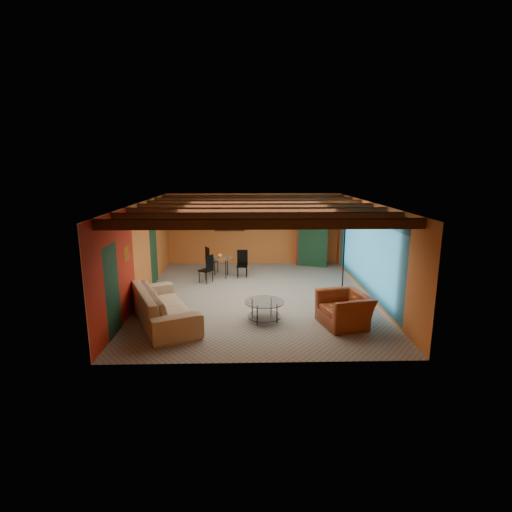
{
  "coord_description": "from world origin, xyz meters",
  "views": [
    {
      "loc": [
        -0.31,
        -10.94,
        3.67
      ],
      "look_at": [
        0.0,
        0.2,
        1.15
      ],
      "focal_mm": 27.74,
      "sensor_mm": 36.0,
      "label": 1
    }
  ],
  "objects_px": {
    "dining_table": "(220,264)",
    "armoire": "(312,241)",
    "sofa": "(163,305)",
    "vase": "(220,248)",
    "floor_lamp": "(344,256)",
    "potted_plant": "(312,210)",
    "armchair": "(345,309)",
    "coffee_table": "(264,311)"
  },
  "relations": [
    {
      "from": "dining_table",
      "to": "vase",
      "type": "relative_size",
      "value": 9.87
    },
    {
      "from": "dining_table",
      "to": "sofa",
      "type": "bearing_deg",
      "value": -105.96
    },
    {
      "from": "armchair",
      "to": "vase",
      "type": "xyz_separation_m",
      "value": [
        -3.19,
        4.24,
        0.64
      ]
    },
    {
      "from": "sofa",
      "to": "potted_plant",
      "type": "distance_m",
      "value": 7.35
    },
    {
      "from": "armchair",
      "to": "floor_lamp",
      "type": "distance_m",
      "value": 2.89
    },
    {
      "from": "potted_plant",
      "to": "vase",
      "type": "distance_m",
      "value": 3.9
    },
    {
      "from": "sofa",
      "to": "potted_plant",
      "type": "relative_size",
      "value": 5.43
    },
    {
      "from": "coffee_table",
      "to": "potted_plant",
      "type": "distance_m",
      "value": 6.21
    },
    {
      "from": "armoire",
      "to": "floor_lamp",
      "type": "bearing_deg",
      "value": -63.7
    },
    {
      "from": "vase",
      "to": "armchair",
      "type": "bearing_deg",
      "value": -53.0
    },
    {
      "from": "vase",
      "to": "potted_plant",
      "type": "bearing_deg",
      "value": 26.09
    },
    {
      "from": "floor_lamp",
      "to": "armoire",
      "type": "bearing_deg",
      "value": 98.14
    },
    {
      "from": "floor_lamp",
      "to": "dining_table",
      "type": "bearing_deg",
      "value": 158.61
    },
    {
      "from": "dining_table",
      "to": "potted_plant",
      "type": "distance_m",
      "value": 4.09
    },
    {
      "from": "sofa",
      "to": "floor_lamp",
      "type": "bearing_deg",
      "value": -88.09
    },
    {
      "from": "sofa",
      "to": "dining_table",
      "type": "relative_size",
      "value": 1.59
    },
    {
      "from": "potted_plant",
      "to": "vase",
      "type": "height_order",
      "value": "potted_plant"
    },
    {
      "from": "armchair",
      "to": "floor_lamp",
      "type": "xyz_separation_m",
      "value": [
        0.62,
        2.74,
        0.68
      ]
    },
    {
      "from": "dining_table",
      "to": "potted_plant",
      "type": "bearing_deg",
      "value": 26.09
    },
    {
      "from": "armoire",
      "to": "floor_lamp",
      "type": "distance_m",
      "value": 3.18
    },
    {
      "from": "sofa",
      "to": "armoire",
      "type": "xyz_separation_m",
      "value": [
        4.49,
        5.57,
        0.5
      ]
    },
    {
      "from": "floor_lamp",
      "to": "vase",
      "type": "height_order",
      "value": "floor_lamp"
    },
    {
      "from": "dining_table",
      "to": "armoire",
      "type": "relative_size",
      "value": 0.98
    },
    {
      "from": "vase",
      "to": "dining_table",
      "type": "bearing_deg",
      "value": 0.0
    },
    {
      "from": "sofa",
      "to": "vase",
      "type": "relative_size",
      "value": 15.66
    },
    {
      "from": "armchair",
      "to": "potted_plant",
      "type": "bearing_deg",
      "value": 164.36
    },
    {
      "from": "dining_table",
      "to": "armoire",
      "type": "xyz_separation_m",
      "value": [
        3.37,
        1.65,
        0.45
      ]
    },
    {
      "from": "coffee_table",
      "to": "floor_lamp",
      "type": "bearing_deg",
      "value": 43.98
    },
    {
      "from": "armoire",
      "to": "vase",
      "type": "bearing_deg",
      "value": -135.75
    },
    {
      "from": "coffee_table",
      "to": "floor_lamp",
      "type": "distance_m",
      "value": 3.57
    },
    {
      "from": "armoire",
      "to": "armchair",
      "type": "bearing_deg",
      "value": -73.52
    },
    {
      "from": "armoire",
      "to": "dining_table",
      "type": "bearing_deg",
      "value": -135.75
    },
    {
      "from": "coffee_table",
      "to": "potted_plant",
      "type": "bearing_deg",
      "value": 69.74
    },
    {
      "from": "sofa",
      "to": "potted_plant",
      "type": "bearing_deg",
      "value": -63.14
    },
    {
      "from": "armchair",
      "to": "floor_lamp",
      "type": "height_order",
      "value": "floor_lamp"
    },
    {
      "from": "sofa",
      "to": "coffee_table",
      "type": "bearing_deg",
      "value": -113.93
    },
    {
      "from": "sofa",
      "to": "armchair",
      "type": "distance_m",
      "value": 4.33
    },
    {
      "from": "armoire",
      "to": "potted_plant",
      "type": "bearing_deg",
      "value": 0.0
    },
    {
      "from": "vase",
      "to": "coffee_table",
      "type": "bearing_deg",
      "value": -71.41
    },
    {
      "from": "dining_table",
      "to": "floor_lamp",
      "type": "relative_size",
      "value": 0.84
    },
    {
      "from": "armoire",
      "to": "vase",
      "type": "height_order",
      "value": "armoire"
    },
    {
      "from": "dining_table",
      "to": "potted_plant",
      "type": "height_order",
      "value": "potted_plant"
    }
  ]
}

